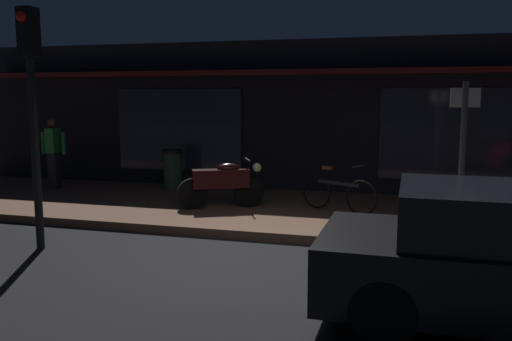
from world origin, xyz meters
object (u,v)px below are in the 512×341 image
object	(u,v)px
person_photographer	(54,151)
traffic_light_pole	(31,86)
bicycle_parked	(338,193)
trash_bin	(173,169)
motorcycle	(223,183)
sign_post	(463,148)

from	to	relation	value
person_photographer	traffic_light_pole	world-z (taller)	traffic_light_pole
bicycle_parked	trash_bin	bearing A→B (deg)	160.06
person_photographer	trash_bin	distance (m)	2.87
motorcycle	trash_bin	distance (m)	2.47
traffic_light_pole	trash_bin	bearing A→B (deg)	88.30
bicycle_parked	trash_bin	xyz separation A→B (m)	(-4.03, 1.46, 0.11)
sign_post	bicycle_parked	bearing A→B (deg)	152.28
bicycle_parked	sign_post	bearing A→B (deg)	-27.72
motorcycle	person_photographer	distance (m)	4.72
person_photographer	sign_post	size ratio (longest dim) A/B	0.70
sign_post	traffic_light_pole	world-z (taller)	traffic_light_pole
person_photographer	traffic_light_pole	distance (m)	5.02
sign_post	traffic_light_pole	bearing A→B (deg)	-161.47
bicycle_parked	person_photographer	world-z (taller)	person_photographer
trash_bin	traffic_light_pole	bearing A→B (deg)	-91.70
bicycle_parked	person_photographer	xyz separation A→B (m)	(-6.81, 0.86, 0.52)
bicycle_parked	traffic_light_pole	bearing A→B (deg)	-142.84
motorcycle	sign_post	bearing A→B (deg)	-11.39
person_photographer	traffic_light_pole	size ratio (longest dim) A/B	0.46
sign_post	trash_bin	size ratio (longest dim) A/B	2.58
motorcycle	bicycle_parked	size ratio (longest dim) A/B	1.05
bicycle_parked	trash_bin	size ratio (longest dim) A/B	1.61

